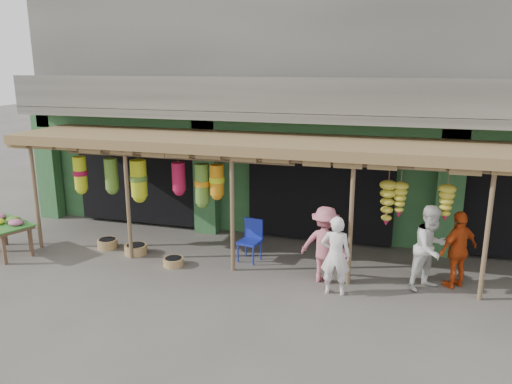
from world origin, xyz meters
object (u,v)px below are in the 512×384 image
(person_right, at_px, (431,248))
(person_shopper, at_px, (325,245))
(person_front, at_px, (335,256))
(flower_table, at_px, (4,224))
(blue_chair, at_px, (251,237))
(person_vendor, at_px, (458,250))

(person_right, distance_m, person_shopper, 2.07)
(person_front, bearing_deg, person_right, -159.44)
(person_right, bearing_deg, flower_table, 141.17)
(person_shopper, bearing_deg, person_right, -164.03)
(flower_table, bearing_deg, blue_chair, 34.52)
(blue_chair, bearing_deg, person_front, -20.17)
(flower_table, relative_size, person_shopper, 1.08)
(person_shopper, bearing_deg, person_vendor, -160.03)
(person_front, relative_size, person_right, 0.92)
(flower_table, distance_m, person_shopper, 7.50)
(blue_chair, bearing_deg, person_vendor, 7.41)
(person_right, xyz_separation_m, person_shopper, (-2.06, -0.24, -0.06))
(flower_table, xyz_separation_m, person_front, (7.76, 0.09, 0.06))
(person_front, distance_m, person_vendor, 2.52)
(person_vendor, xyz_separation_m, person_shopper, (-2.60, -0.49, 0.01))
(blue_chair, distance_m, person_shopper, 1.95)
(person_vendor, bearing_deg, person_front, -18.71)
(person_front, height_order, person_vendor, person_vendor)
(person_right, height_order, person_shopper, person_right)
(person_front, relative_size, person_vendor, 1.00)
(person_front, xyz_separation_m, person_right, (1.77, 0.75, 0.07))
(blue_chair, height_order, person_vendor, person_vendor)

